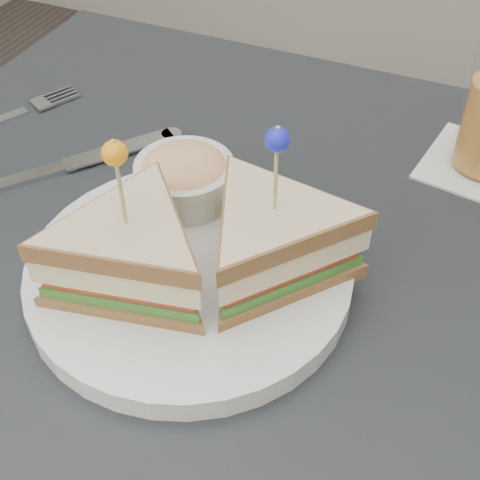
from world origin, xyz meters
TOP-DOWN VIEW (x-y plane):
  - table at (0.00, 0.00)m, footprint 0.80×0.80m
  - plate_meal at (-0.02, -0.00)m, footprint 0.34×0.34m
  - cutlery_fork at (-0.32, 0.14)m, footprint 0.10×0.16m
  - cutlery_knife at (-0.21, 0.09)m, footprint 0.15×0.18m

SIDE VIEW (x-z plane):
  - table at x=0.00m, z-range 0.30..1.05m
  - cutlery_fork at x=-0.32m, z-range 0.75..0.76m
  - cutlery_knife at x=-0.21m, z-range 0.75..0.76m
  - plate_meal at x=-0.02m, z-range 0.71..0.87m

